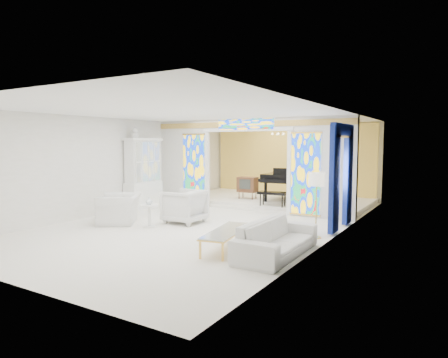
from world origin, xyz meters
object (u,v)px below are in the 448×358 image
Objects in this scene: tv_console at (248,185)px; china_cabinet at (143,174)px; sofa at (277,238)px; grand_piano at (294,178)px; armchair_left at (120,209)px; coffee_table at (227,232)px; armchair_right at (184,206)px.

china_cabinet is at bearing -133.93° from tv_console.
sofa is 0.77× the size of grand_piano.
china_cabinet is at bearing 172.52° from armchair_left.
grand_piano reaches higher than tv_console.
coffee_table is 2.37× the size of tv_console.
tv_console is (-0.17, 4.10, 0.23)m from armchair_right.
tv_console is (-1.58, -0.53, -0.28)m from grand_piano.
china_cabinet reaches higher than sofa.
armchair_left is 1.80m from armchair_right.
china_cabinet is 2.61m from armchair_left.
armchair_right is at bearing 64.25° from sofa.
grand_piano is 3.79× the size of tv_console.
armchair_left reaches higher than sofa.
tv_console is at bearing -164.76° from grand_piano.
grand_piano is at bearing 162.33° from armchair_right.
armchair_right is 0.44× the size of sofa.
tv_console reaches higher than armchair_right.
grand_piano reaches higher than armchair_left.
sofa is at bearing 47.36° from armchair_left.
armchair_left is 1.20× the size of armchair_right.
armchair_right is at bearing -90.46° from tv_console.
china_cabinet is 3.02m from armchair_right.
grand_piano is (2.92, 5.60, 0.58)m from armchair_left.
coffee_table is 0.63× the size of grand_piano.
china_cabinet reaches higher than armchair_left.
tv_console reaches higher than armchair_left.
armchair_left reaches higher than coffee_table.
china_cabinet is 3.81m from tv_console.
china_cabinet is 2.67× the size of armchair_right.
grand_piano is at bearing 18.11° from sofa.
sofa is at bearing 6.77° from coffee_table.
sofa is (5.02, -0.70, -0.06)m from armchair_left.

